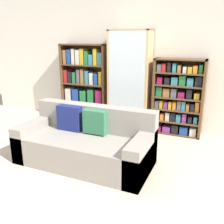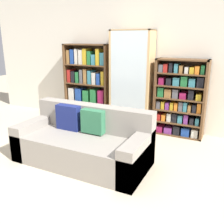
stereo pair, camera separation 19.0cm
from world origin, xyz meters
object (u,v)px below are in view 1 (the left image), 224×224
couch (86,143)px  display_cabinet (130,81)px  wine_bottle (140,132)px  bookshelf_right (178,98)px  bookshelf_left (85,85)px

couch → display_cabinet: (0.06, 1.58, 0.63)m
wine_bottle → couch: bearing=-115.1°
display_cabinet → wine_bottle: bearing=-54.7°
display_cabinet → wine_bottle: size_ratio=4.88×
bookshelf_right → wine_bottle: bookshelf_right is taller
bookshelf_left → bookshelf_right: bearing=-0.0°
bookshelf_left → display_cabinet: display_cabinet is taller
bookshelf_right → bookshelf_left: bearing=180.0°
couch → bookshelf_right: bookshelf_right is taller
couch → bookshelf_left: size_ratio=1.17×
couch → display_cabinet: display_cabinet is taller
couch → wine_bottle: couch is taller
couch → bookshelf_right: size_ratio=1.36×
bookshelf_left → bookshelf_right: (1.85, -0.00, -0.11)m
bookshelf_left → display_cabinet: (0.96, -0.02, 0.14)m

